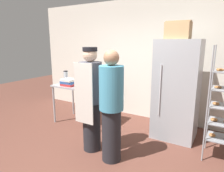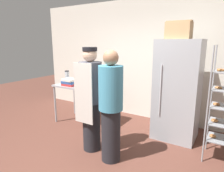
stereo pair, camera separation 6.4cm
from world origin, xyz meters
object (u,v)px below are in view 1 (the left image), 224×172
object	(u,v)px
blender_pitcher	(66,77)
person_customer	(111,107)
binder_stack	(69,82)
donut_box	(88,83)
person_baker	(91,99)
cardboard_storage_box	(178,30)
refrigerator	(177,90)

from	to	relation	value
blender_pitcher	person_customer	size ratio (longest dim) A/B	0.16
blender_pitcher	binder_stack	distance (m)	0.37
donut_box	person_customer	bearing A→B (deg)	-39.59
donut_box	binder_stack	distance (m)	0.41
blender_pitcher	binder_stack	xyz separation A→B (m)	(0.29, -0.22, -0.05)
person_baker	person_customer	bearing A→B (deg)	-12.56
cardboard_storage_box	refrigerator	bearing A→B (deg)	72.25
blender_pitcher	refrigerator	bearing A→B (deg)	7.83
donut_box	cardboard_storage_box	distance (m)	2.15
cardboard_storage_box	person_baker	xyz separation A→B (m)	(-1.08, -1.14, -1.12)
donut_box	cardboard_storage_box	xyz separation A→B (m)	(1.83, 0.24, 1.10)
cardboard_storage_box	person_customer	world-z (taller)	cardboard_storage_box
person_customer	refrigerator	bearing A→B (deg)	64.03
refrigerator	binder_stack	distance (m)	2.27
person_baker	person_customer	size ratio (longest dim) A/B	1.02
refrigerator	person_customer	size ratio (longest dim) A/B	1.09
binder_stack	person_baker	size ratio (longest dim) A/B	0.18
donut_box	person_baker	distance (m)	1.18
donut_box	person_customer	size ratio (longest dim) A/B	0.15
blender_pitcher	person_baker	size ratio (longest dim) A/B	0.16
person_baker	blender_pitcher	bearing A→B (deg)	147.35
donut_box	binder_stack	bearing A→B (deg)	-145.50
cardboard_storage_box	binder_stack	bearing A→B (deg)	-167.72
binder_stack	person_customer	size ratio (longest dim) A/B	0.18
person_customer	binder_stack	bearing A→B (deg)	153.54
person_baker	person_customer	world-z (taller)	person_baker
refrigerator	binder_stack	xyz separation A→B (m)	(-2.20, -0.56, 0.02)
blender_pitcher	person_baker	distance (m)	1.65
binder_stack	cardboard_storage_box	xyz separation A→B (m)	(2.17, 0.47, 1.07)
cardboard_storage_box	person_baker	distance (m)	1.93
binder_stack	person_customer	world-z (taller)	person_customer
refrigerator	person_customer	bearing A→B (deg)	-115.97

